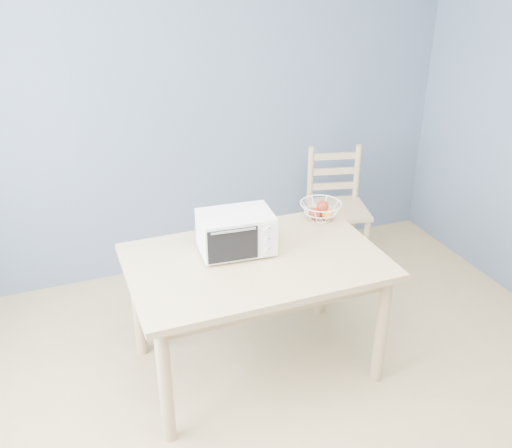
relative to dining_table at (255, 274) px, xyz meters
name	(u,v)px	position (x,y,z in m)	size (l,w,h in m)	color
room	(350,242)	(0.04, -0.90, 0.65)	(4.01, 4.51, 2.61)	tan
dining_table	(255,274)	(0.00, 0.00, 0.00)	(1.40, 0.90, 0.75)	tan
toaster_oven	(233,232)	(-0.09, 0.11, 0.23)	(0.43, 0.32, 0.24)	white
fruit_basket	(320,210)	(0.55, 0.31, 0.17)	(0.27, 0.27, 0.13)	white
dining_chair	(336,210)	(1.03, 0.95, -0.19)	(0.52, 0.52, 0.92)	tan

